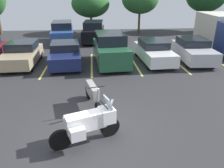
% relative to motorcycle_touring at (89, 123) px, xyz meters
% --- Properties ---
extents(ground, '(44.00, 44.00, 0.10)m').
position_rel_motorcycle_touring_xyz_m(ground, '(-0.01, 0.40, -0.74)').
color(ground, '#2D2D30').
extents(motorcycle_touring, '(2.20, 1.21, 1.44)m').
position_rel_motorcycle_touring_xyz_m(motorcycle_touring, '(0.00, 0.00, 0.00)').
color(motorcycle_touring, black).
rests_on(motorcycle_touring, ground).
extents(motorcycle_second, '(0.78, 2.27, 1.25)m').
position_rel_motorcycle_touring_xyz_m(motorcycle_second, '(0.14, 2.21, -0.09)').
color(motorcycle_second, black).
rests_on(motorcycle_second, ground).
extents(parking_stripes, '(20.13, 5.05, 0.01)m').
position_rel_motorcycle_touring_xyz_m(parking_stripes, '(-1.34, 8.08, -0.68)').
color(parking_stripes, '#EAE066').
rests_on(parking_stripes, ground).
extents(car_tan, '(1.97, 4.24, 1.44)m').
position_rel_motorcycle_touring_xyz_m(car_tan, '(-4.39, 8.44, 0.00)').
color(car_tan, tan).
rests_on(car_tan, ground).
extents(car_navy, '(2.22, 4.54, 1.43)m').
position_rel_motorcycle_touring_xyz_m(car_navy, '(-1.58, 8.28, 0.00)').
color(car_navy, navy).
rests_on(car_navy, ground).
extents(car_green, '(2.21, 4.42, 2.00)m').
position_rel_motorcycle_touring_xyz_m(car_green, '(1.34, 8.03, 0.29)').
color(car_green, '#235638').
rests_on(car_green, ground).
extents(car_white, '(1.94, 4.56, 1.44)m').
position_rel_motorcycle_touring_xyz_m(car_white, '(4.28, 8.30, 0.03)').
color(car_white, white).
rests_on(car_white, ground).
extents(car_silver, '(2.12, 4.45, 1.50)m').
position_rel_motorcycle_touring_xyz_m(car_silver, '(7.01, 8.31, 0.05)').
color(car_silver, '#B7B7BC').
rests_on(car_silver, ground).
extents(car_far_blue, '(2.26, 4.78, 1.90)m').
position_rel_motorcycle_touring_xyz_m(car_far_blue, '(-2.54, 15.04, 0.26)').
color(car_far_blue, '#2D519E').
rests_on(car_far_blue, ground).
extents(car_far_black, '(2.21, 4.56, 1.88)m').
position_rel_motorcycle_touring_xyz_m(car_far_black, '(0.33, 15.18, 0.24)').
color(car_far_black, black).
rests_on(car_far_black, ground).
extents(box_truck, '(3.10, 6.70, 2.77)m').
position_rel_motorcycle_touring_xyz_m(box_truck, '(10.56, 11.09, 0.81)').
color(box_truck, navy).
rests_on(box_truck, ground).
extents(tree_far_right, '(4.23, 4.23, 4.67)m').
position_rel_motorcycle_touring_xyz_m(tree_far_right, '(0.11, 20.26, 2.49)').
color(tree_far_right, '#4C3823').
rests_on(tree_far_right, ground).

